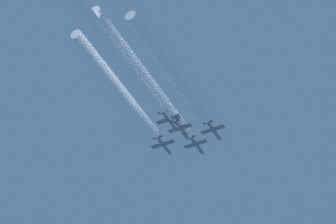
{
  "coord_description": "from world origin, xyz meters",
  "views": [
    {
      "loc": [
        123.79,
        -267.15,
        2.47
      ],
      "look_at": [
        -0.1,
        -15.83,
        242.44
      ],
      "focal_mm": 117.06,
      "sensor_mm": 36.0,
      "label": 1
    }
  ],
  "objects_px": {
    "jet_lead": "(197,145)",
    "jet_right_wingman": "(214,131)",
    "jet_left_wingman": "(164,145)",
    "jet_slot": "(181,129)",
    "jet_high_trail": "(169,121)"
  },
  "relations": [
    {
      "from": "jet_lead",
      "to": "jet_right_wingman",
      "type": "distance_m",
      "value": 11.69
    },
    {
      "from": "jet_left_wingman",
      "to": "jet_slot",
      "type": "distance_m",
      "value": 11.82
    },
    {
      "from": "jet_right_wingman",
      "to": "jet_slot",
      "type": "xyz_separation_m",
      "value": [
        -9.23,
        -6.92,
        -1.2
      ]
    },
    {
      "from": "jet_lead",
      "to": "jet_slot",
      "type": "bearing_deg",
      "value": -88.58
    },
    {
      "from": "jet_lead",
      "to": "jet_left_wingman",
      "type": "xyz_separation_m",
      "value": [
        -9.48,
        -6.94,
        -1.74
      ]
    },
    {
      "from": "jet_left_wingman",
      "to": "jet_right_wingman",
      "type": "height_order",
      "value": "jet_right_wingman"
    },
    {
      "from": "jet_lead",
      "to": "jet_right_wingman",
      "type": "height_order",
      "value": "jet_lead"
    },
    {
      "from": "jet_left_wingman",
      "to": "jet_high_trail",
      "type": "relative_size",
      "value": 1.0
    },
    {
      "from": "jet_right_wingman",
      "to": "jet_lead",
      "type": "bearing_deg",
      "value": 145.79
    },
    {
      "from": "jet_left_wingman",
      "to": "jet_right_wingman",
      "type": "xyz_separation_m",
      "value": [
        19.05,
        0.43,
        0.06
      ]
    },
    {
      "from": "jet_lead",
      "to": "jet_left_wingman",
      "type": "height_order",
      "value": "jet_lead"
    },
    {
      "from": "jet_lead",
      "to": "jet_high_trail",
      "type": "relative_size",
      "value": 1.0
    },
    {
      "from": "jet_left_wingman",
      "to": "jet_slot",
      "type": "height_order",
      "value": "jet_left_wingman"
    },
    {
      "from": "jet_left_wingman",
      "to": "jet_right_wingman",
      "type": "relative_size",
      "value": 1.0
    },
    {
      "from": "jet_slot",
      "to": "jet_left_wingman",
      "type": "bearing_deg",
      "value": 146.56
    }
  ]
}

